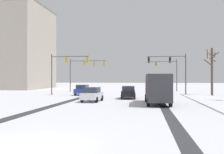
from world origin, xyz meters
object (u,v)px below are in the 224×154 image
Objects in this scene: car_blue_lead at (83,90)px; car_black_second at (128,92)px; box_truck_delivery at (157,88)px; bare_tree_sidewalk_far at (212,69)px; traffic_signal_near_right at (172,66)px; traffic_signal_near_left at (65,66)px; traffic_signal_far_right at (168,70)px; traffic_signal_far_left at (85,67)px; car_white_third at (92,94)px.

car_black_second is (7.66, -6.14, 0.00)m from car_blue_lead.
bare_tree_sidewalk_far reaches higher than box_truck_delivery.
traffic_signal_near_right reaches higher than car_blue_lead.
traffic_signal_near_left is 1.00× the size of traffic_signal_far_right.
traffic_signal_near_left reaches higher than car_blue_lead.
car_black_second is at bearing -58.73° from traffic_signal_far_left.
traffic_signal_far_left is at bearing 121.27° from car_black_second.
car_blue_lead is (-14.44, -14.09, -3.61)m from traffic_signal_far_right.
traffic_signal_near_right reaches higher than box_truck_delivery.
traffic_signal_far_right is 12.13m from traffic_signal_near_right.
box_truck_delivery is (11.05, -12.94, 0.82)m from car_blue_lead.
car_blue_lead is (-13.97, -1.97, -3.83)m from traffic_signal_near_right.
traffic_signal_far_right reaches higher than car_blue_lead.
bare_tree_sidewalk_far is at bearing 37.14° from car_white_third.
traffic_signal_far_left is at bearing 119.91° from box_truck_delivery.
traffic_signal_near_left reaches higher than car_white_third.
box_truck_delivery is at bearing -49.50° from car_blue_lead.
box_truck_delivery is at bearing -63.48° from car_black_second.
car_white_third is at bearing -70.42° from car_blue_lead.
box_truck_delivery is at bearing -101.05° from traffic_signal_near_right.
car_blue_lead is 9.81m from car_black_second.
car_black_second is 0.56× the size of box_truck_delivery.
car_black_second is at bearing -108.52° from traffic_signal_far_right.
traffic_signal_far_right is at bearing 87.78° from traffic_signal_near_right.
car_blue_lead and car_black_second have the same top height.
bare_tree_sidewalk_far is (5.29, -13.17, -0.42)m from traffic_signal_far_right.
traffic_signal_near_right is at bearing 52.14° from car_black_second.
car_black_second is at bearing -29.95° from traffic_signal_near_left.
car_white_third is (6.85, -11.00, -3.84)m from traffic_signal_near_left.
traffic_signal_far_left is at bearing -166.30° from traffic_signal_far_right.
traffic_signal_far_left is 1.75× the size of car_blue_lead.
car_black_second is 7.64m from box_truck_delivery.
traffic_signal_near_left is at bearing 137.29° from box_truck_delivery.
traffic_signal_far_left is 0.97× the size of box_truck_delivery.
bare_tree_sidewalk_far is (12.07, 7.06, 3.19)m from car_black_second.
traffic_signal_far_right is 1.00× the size of traffic_signal_near_right.
traffic_signal_far_right is 14.20m from bare_tree_sidewalk_far.
car_white_third is (-10.04, -13.02, -3.83)m from traffic_signal_near_right.
car_white_third is at bearing -73.87° from traffic_signal_far_left.
traffic_signal_far_left is 19.36m from car_black_second.
car_blue_lead is at bearing -171.95° from traffic_signal_near_right.
traffic_signal_far_right is at bearing 82.87° from box_truck_delivery.
car_white_third is at bearing 165.09° from box_truck_delivery.
traffic_signal_near_left and traffic_signal_far_right have the same top height.
car_blue_lead is (2.92, 0.04, -3.84)m from traffic_signal_near_left.
car_blue_lead is 20.01m from bare_tree_sidewalk_far.
traffic_signal_near_left is at bearing 121.91° from car_white_third.
bare_tree_sidewalk_far is at bearing -10.32° from traffic_signal_near_right.
traffic_signal_near_right is (16.14, -8.07, -0.18)m from traffic_signal_far_left.
car_white_third is 0.58× the size of bare_tree_sidewalk_far.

